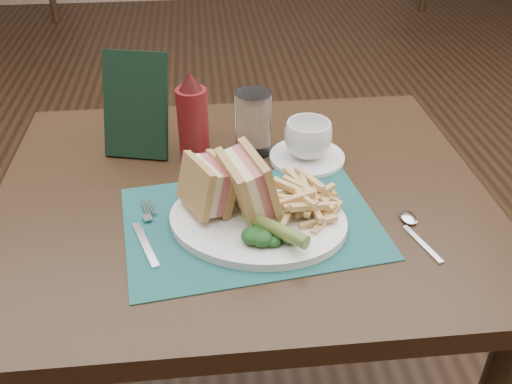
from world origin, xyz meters
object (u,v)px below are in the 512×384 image
Objects in this scene: placemat at (251,222)px; ketchup_bottle at (193,117)px; table_main at (245,331)px; saucer at (307,157)px; sandwich_half_a at (196,189)px; coffee_cup at (308,139)px; drinking_glass at (253,123)px; sandwich_half_b at (237,187)px; check_presenter at (136,105)px; plate at (258,220)px.

ketchup_bottle is at bearing 112.34° from placemat.
table_main is 6.00× the size of saucer.
sandwich_half_a reaches higher than coffee_cup.
saucer is at bearing 13.07° from sandwich_half_a.
drinking_glass reaches higher than sandwich_half_a.
check_presenter reaches higher than sandwich_half_b.
table_main is 4.84× the size of ketchup_bottle.
plate is at bearing -38.22° from check_presenter.
ketchup_bottle reaches higher than table_main.
ketchup_bottle is at bearing 130.79° from plate.
sandwich_half_b is at bearing -72.77° from ketchup_bottle.
saucer reaches higher than table_main.
saucer is 0.13m from drinking_glass.
placemat is at bearing -35.87° from sandwich_half_a.
ketchup_bottle reaches higher than placemat.
ketchup_bottle is (-0.09, 0.22, 0.09)m from placemat.
sandwich_half_a is 0.51× the size of ketchup_bottle.
coffee_cup is at bearing -22.54° from drinking_glass.
ketchup_bottle reaches higher than sandwich_half_b.
coffee_cup reaches higher than plate.
table_main is at bearing -144.53° from coffee_cup.
sandwich_half_a is 0.45× the size of check_presenter.
table_main is at bearing 94.20° from placemat.
check_presenter is at bearing 138.70° from table_main.
ketchup_bottle is at bearing 173.21° from saucer.
placemat is 3.26× the size of drinking_glass.
placemat is at bearing -67.66° from ketchup_bottle.
sandwich_half_a is at bearing -175.86° from plate.
table_main is at bearing -144.53° from saucer.
ketchup_bottle is at bearing 91.38° from sandwich_half_b.
table_main is 0.42m from saucer.
saucer is (0.14, 0.10, 0.38)m from table_main.
placemat is at bearing -38.84° from check_presenter.
table_main is at bearing -55.97° from ketchup_bottle.
ketchup_bottle is at bearing 64.14° from sandwich_half_a.
drinking_glass is (0.03, 0.14, 0.44)m from table_main.
ketchup_bottle is (-0.00, 0.21, 0.03)m from sandwich_half_a.
table_main is 3.00× the size of plate.
plate is 0.24m from coffee_cup.
check_presenter reaches higher than sandwich_half_a.
ketchup_bottle reaches higher than plate.
sandwich_half_a is at bearing -140.71° from saucer.
drinking_glass reaches higher than plate.
drinking_glass reaches higher than placemat.
saucer is at bearing 35.84° from sandwich_half_b.
plate is 3.16× the size of sandwich_half_a.
sandwich_half_a is at bearing -135.18° from table_main.
check_presenter is at bearing 126.89° from placemat.
sandwich_half_a is at bearing -89.63° from ketchup_bottle.
check_presenter reaches higher than plate.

